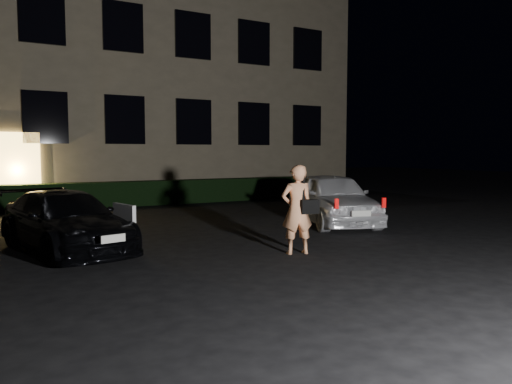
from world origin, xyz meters
TOP-DOWN VIEW (x-y plane):
  - ground at (0.00, 0.00)m, footprint 80.00×80.00m
  - building at (-0.00, 14.99)m, footprint 20.00×8.11m
  - hedge at (0.00, 10.50)m, footprint 15.00×0.70m
  - sedan at (-3.20, 3.20)m, footprint 2.35×4.11m
  - hatch at (3.39, 3.52)m, footprint 2.75×4.23m
  - man at (0.45, 0.79)m, footprint 0.69×0.53m

SIDE VIEW (x-z plane):
  - ground at x=0.00m, z-range 0.00..0.00m
  - hedge at x=0.00m, z-range 0.00..0.85m
  - sedan at x=-3.20m, z-range 0.00..1.12m
  - hatch at x=3.39m, z-range 0.00..1.34m
  - man at x=0.45m, z-range 0.00..1.64m
  - building at x=0.00m, z-range 0.00..12.00m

